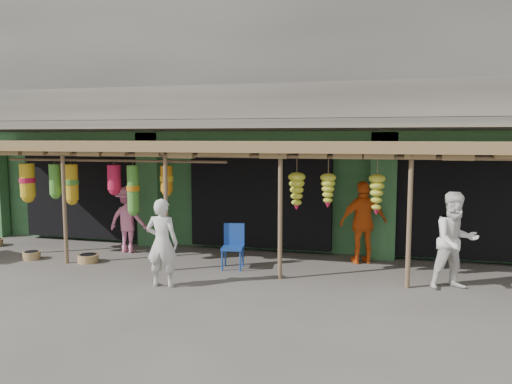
% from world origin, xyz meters
% --- Properties ---
extents(ground, '(80.00, 80.00, 0.00)m').
position_xyz_m(ground, '(0.00, 0.00, 0.00)').
color(ground, '#514C47').
rests_on(ground, ground).
extents(building, '(16.40, 6.80, 7.00)m').
position_xyz_m(building, '(-0.00, 4.87, 3.37)').
color(building, gray).
rests_on(building, ground).
extents(awning, '(14.00, 2.70, 2.79)m').
position_xyz_m(awning, '(-0.15, 0.81, 2.59)').
color(awning, brown).
rests_on(awning, ground).
extents(blue_chair, '(0.52, 0.53, 0.97)m').
position_xyz_m(blue_chair, '(-0.18, 0.39, 0.54)').
color(blue_chair, navy).
rests_on(blue_chair, ground).
extents(basket_mid, '(0.52, 0.52, 0.18)m').
position_xyz_m(basket_mid, '(-3.57, -0.00, 0.09)').
color(basket_mid, olive).
rests_on(basket_mid, ground).
extents(basket_right, '(0.52, 0.52, 0.18)m').
position_xyz_m(basket_right, '(-5.04, -0.09, 0.09)').
color(basket_right, olive).
rests_on(basket_right, ground).
extents(person_front, '(0.65, 0.45, 1.72)m').
position_xyz_m(person_front, '(-1.09, -1.30, 0.86)').
color(person_front, silver).
rests_on(person_front, ground).
extents(person_right, '(1.10, 0.99, 1.86)m').
position_xyz_m(person_right, '(4.35, -0.05, 0.93)').
color(person_right, white).
rests_on(person_right, ground).
extents(person_vendor, '(1.20, 0.87, 1.89)m').
position_xyz_m(person_vendor, '(2.58, 1.52, 0.95)').
color(person_vendor, orange).
rests_on(person_vendor, ground).
extents(person_shopper, '(1.11, 0.68, 1.65)m').
position_xyz_m(person_shopper, '(-3.17, 1.19, 0.83)').
color(person_shopper, pink).
rests_on(person_shopper, ground).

